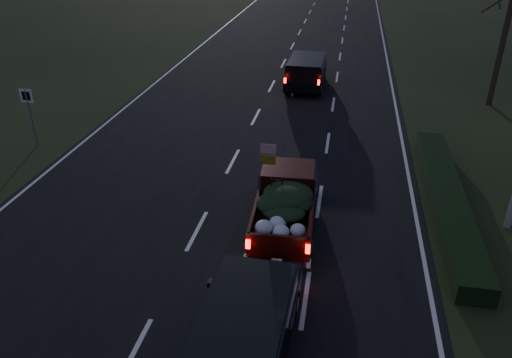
% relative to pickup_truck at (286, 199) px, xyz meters
% --- Properties ---
extents(ground, '(120.00, 120.00, 0.00)m').
position_rel_pickup_truck_xyz_m(ground, '(-2.62, -0.89, -0.91)').
color(ground, black).
rests_on(ground, ground).
extents(road_asphalt, '(14.00, 120.00, 0.02)m').
position_rel_pickup_truck_xyz_m(road_asphalt, '(-2.62, -0.89, -0.90)').
color(road_asphalt, black).
rests_on(road_asphalt, ground).
extents(hedge_row, '(1.00, 10.00, 0.60)m').
position_rel_pickup_truck_xyz_m(hedge_row, '(5.18, 2.11, -0.61)').
color(hedge_row, black).
rests_on(hedge_row, ground).
extents(route_sign, '(0.55, 0.08, 2.50)m').
position_rel_pickup_truck_xyz_m(route_sign, '(-11.12, 4.11, 0.75)').
color(route_sign, gray).
rests_on(route_sign, ground).
extents(pickup_truck, '(1.98, 4.70, 2.43)m').
position_rel_pickup_truck_xyz_m(pickup_truck, '(0.00, 0.00, 0.00)').
color(pickup_truck, '#340B07').
rests_on(pickup_truck, ground).
extents(lead_suv, '(2.02, 4.72, 1.35)m').
position_rel_pickup_truck_xyz_m(lead_suv, '(-0.72, 14.33, 0.11)').
color(lead_suv, black).
rests_on(lead_suv, ground).
extents(rear_suv, '(2.08, 4.46, 1.27)m').
position_rel_pickup_truck_xyz_m(rear_suv, '(-0.14, -5.50, 0.05)').
color(rear_suv, black).
rests_on(rear_suv, ground).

